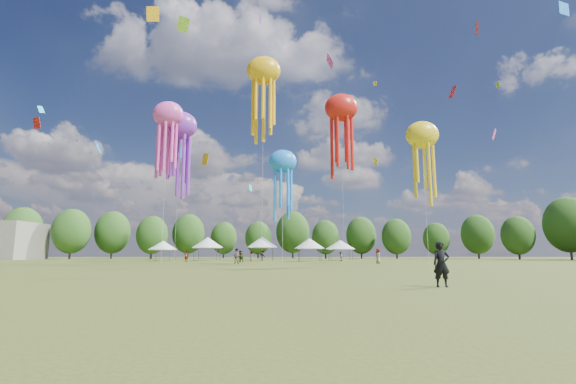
{
  "coord_description": "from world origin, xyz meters",
  "views": [
    {
      "loc": [
        2.85,
        -16.06,
        1.2
      ],
      "look_at": [
        3.03,
        15.0,
        6.0
      ],
      "focal_mm": 25.06,
      "sensor_mm": 36.0,
      "label": 1
    }
  ],
  "objects": [
    {
      "name": "show_kites",
      "position": [
        0.83,
        40.34,
        19.96
      ],
      "size": [
        36.05,
        24.18,
        30.0
      ],
      "color": "#EF46B0",
      "rests_on": "ground"
    },
    {
      "name": "small_kites",
      "position": [
        -0.82,
        42.49,
        30.05
      ],
      "size": [
        63.83,
        58.61,
        46.1
      ],
      "color": "#EF46B0",
      "rests_on": "ground"
    },
    {
      "name": "ground",
      "position": [
        0.0,
        0.0,
        0.0
      ],
      "size": [
        300.0,
        300.0,
        0.0
      ],
      "primitive_type": "plane",
      "color": "#384416",
      "rests_on": "ground"
    },
    {
      "name": "spectators_far",
      "position": [
        1.03,
        48.01,
        0.86
      ],
      "size": [
        27.94,
        22.1,
        1.88
      ],
      "color": "gray",
      "rests_on": "ground"
    },
    {
      "name": "spectator_near",
      "position": [
        -3.28,
        34.52,
        0.94
      ],
      "size": [
        1.08,
        0.94,
        1.87
      ],
      "primitive_type": "imported",
      "rotation": [
        0.0,
        0.0,
        2.84
      ],
      "color": "gray",
      "rests_on": "ground"
    },
    {
      "name": "festival_tents",
      "position": [
        -2.34,
        56.24,
        3.04
      ],
      "size": [
        37.65,
        12.78,
        4.29
      ],
      "color": "#47474C",
      "rests_on": "ground"
    },
    {
      "name": "treeline",
      "position": [
        -3.87,
        62.51,
        6.54
      ],
      "size": [
        201.57,
        95.24,
        13.43
      ],
      "color": "#38281C",
      "rests_on": "ground"
    },
    {
      "name": "observer_main",
      "position": [
        8.59,
        -1.09,
        0.83
      ],
      "size": [
        0.63,
        0.44,
        1.66
      ],
      "primitive_type": "imported",
      "rotation": [
        0.0,
        0.0,
        -0.06
      ],
      "color": "black",
      "rests_on": "ground"
    }
  ]
}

